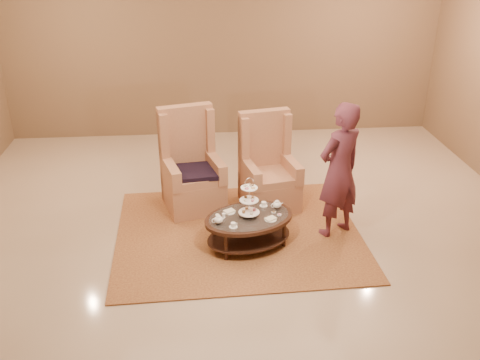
{
  "coord_description": "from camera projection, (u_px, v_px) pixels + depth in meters",
  "views": [
    {
      "loc": [
        -0.56,
        -5.83,
        3.66
      ],
      "look_at": [
        -0.03,
        0.2,
        0.77
      ],
      "focal_mm": 40.0,
      "sensor_mm": 36.0,
      "label": 1
    }
  ],
  "objects": [
    {
      "name": "tea_table",
      "position": [
        249.0,
        222.0,
        6.62
      ],
      "size": [
        1.32,
        1.1,
        0.95
      ],
      "rotation": [
        0.0,
        0.0,
        0.32
      ],
      "color": "black",
      "rests_on": "ground"
    },
    {
      "name": "armchair_left",
      "position": [
        191.0,
        174.0,
        7.55
      ],
      "size": [
        0.95,
        0.97,
        1.43
      ],
      "rotation": [
        0.0,
        0.0,
        0.26
      ],
      "color": "tan",
      "rests_on": "ground"
    },
    {
      "name": "rug",
      "position": [
        238.0,
        233.0,
        7.01
      ],
      "size": [
        3.22,
        2.71,
        0.02
      ],
      "rotation": [
        0.0,
        0.0,
        0.03
      ],
      "color": "#A5703A",
      "rests_on": "ground"
    },
    {
      "name": "ceiling",
      "position": [
        244.0,
        241.0,
        6.86
      ],
      "size": [
        8.0,
        8.0,
        0.02
      ],
      "primitive_type": "cube",
      "color": "silver",
      "rests_on": "ground"
    },
    {
      "name": "armchair_right",
      "position": [
        268.0,
        175.0,
        7.61
      ],
      "size": [
        0.86,
        0.88,
        1.35
      ],
      "rotation": [
        0.0,
        0.0,
        0.2
      ],
      "color": "tan",
      "rests_on": "ground"
    },
    {
      "name": "ground",
      "position": [
        244.0,
        241.0,
        6.86
      ],
      "size": [
        8.0,
        8.0,
        0.0
      ],
      "primitive_type": "plane",
      "color": "tan",
      "rests_on": "ground"
    },
    {
      "name": "person",
      "position": [
        339.0,
        171.0,
        6.66
      ],
      "size": [
        0.78,
        0.69,
        1.78
      ],
      "rotation": [
        0.0,
        0.0,
        3.65
      ],
      "color": "#562531",
      "rests_on": "ground"
    },
    {
      "name": "wall_back",
      "position": [
        223.0,
        42.0,
        9.71
      ],
      "size": [
        8.0,
        0.04,
        3.5
      ],
      "primitive_type": "cube",
      "color": "brown",
      "rests_on": "ground"
    }
  ]
}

